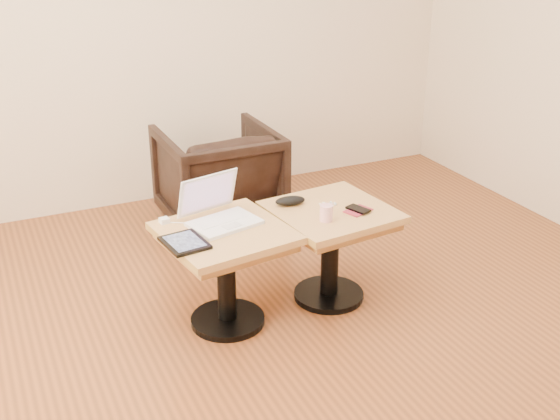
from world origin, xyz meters
name	(u,v)px	position (x,y,z in m)	size (l,w,h in m)	color
room_shell	(308,77)	(0.00, 0.00, 1.35)	(4.52, 4.52, 2.71)	brown
side_table_left	(225,254)	(-0.20, 0.47, 0.39)	(0.65, 0.65, 0.53)	black
side_table_right	(331,232)	(0.39, 0.48, 0.39)	(0.64, 0.64, 0.53)	black
laptop	(219,213)	(-0.19, 0.57, 0.57)	(0.39, 0.36, 0.23)	white
tablet	(185,243)	(-0.42, 0.40, 0.53)	(0.21, 0.25, 0.02)	black
charging_adapter	(164,220)	(-0.44, 0.67, 0.54)	(0.04, 0.04, 0.03)	white
glasses_case	(290,201)	(0.22, 0.61, 0.55)	(0.16, 0.07, 0.05)	black
striped_cup	(326,213)	(0.30, 0.36, 0.57)	(0.06, 0.06, 0.08)	#ED6980
earbuds_tangle	(329,204)	(0.40, 0.51, 0.53)	(0.08, 0.07, 0.02)	white
phone_on_sleeve	(358,210)	(0.50, 0.39, 0.53)	(0.16, 0.14, 0.02)	maroon
armchair	(218,177)	(0.19, 1.63, 0.33)	(0.71, 0.73, 0.66)	black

